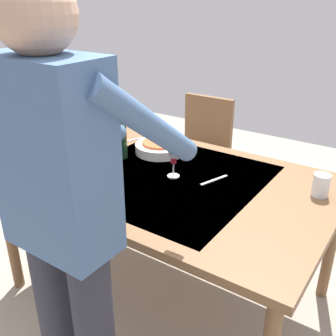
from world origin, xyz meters
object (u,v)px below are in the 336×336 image
Objects in this scene: water_cup_near_right at (43,150)px; dinner_plate_near at (68,167)px; person_server at (67,219)px; water_cup_near_left at (321,185)px; wine_glass_left at (174,158)px; water_cup_far_left at (103,126)px; dining_table at (168,187)px; serving_bowl_pasta at (160,147)px; chair_near at (201,149)px; wine_bottle at (121,140)px.

dinner_plate_near is (-0.22, 0.02, -0.04)m from water_cup_near_right.
person_server is 1.19m from water_cup_near_left.
wine_glass_left reaches higher than water_cup_near_left.
water_cup_far_left is at bearing -66.15° from dinner_plate_near.
wine_glass_left is at bearing -163.89° from water_cup_near_right.
water_cup_far_left reaches higher than dinner_plate_near.
person_server reaches higher than dining_table.
serving_bowl_pasta is (0.25, -0.24, -0.07)m from wine_glass_left.
water_cup_near_right is (0.76, 0.22, -0.06)m from wine_glass_left.
chair_near reaches higher than water_cup_near_right.
person_server reaches higher than dinner_plate_near.
dining_table is 1.85× the size of chair_near.
wine_glass_left is (-0.35, 0.91, 0.32)m from chair_near.
water_cup_far_left is (0.76, -0.33, 0.11)m from dining_table.
serving_bowl_pasta is 1.30× the size of dinner_plate_near.
water_cup_far_left is (0.39, -0.26, -0.06)m from wine_bottle.
water_cup_far_left is at bearing -3.52° from water_cup_near_left.
water_cup_near_left is 1.16× the size of water_cup_far_left.
water_cup_far_left is 0.53m from serving_bowl_pasta.
wine_glass_left is (-0.39, 0.04, -0.01)m from wine_bottle.
serving_bowl_pasta reaches higher than dining_table.
wine_glass_left reaches higher than serving_bowl_pasta.
dinner_plate_near is (0.15, 0.28, -0.10)m from wine_bottle.
wine_bottle is 0.25m from serving_bowl_pasta.
dinner_plate_near is at bearing -41.12° from person_server.
dinner_plate_near is at bearing 62.59° from wine_bottle.
dining_table is 0.17m from wine_glass_left.
water_cup_far_left is at bearing 54.66° from chair_near.
water_cup_near_left is (-0.71, -0.24, 0.12)m from dining_table.
wine_bottle reaches higher than water_cup_far_left.
wine_glass_left is at bearing 111.08° from chair_near.
serving_bowl_pasta is at bearing -47.89° from dining_table.
water_cup_near_left is (-0.55, -1.05, -0.16)m from person_server.
water_cup_near_right is at bearing -4.62° from dinner_plate_near.
chair_near is 9.67× the size of water_cup_far_left.
wine_bottle is 1.29× the size of dinner_plate_near.
water_cup_near_right is 1.04× the size of water_cup_far_left.
water_cup_near_right is (0.90, -0.61, -0.16)m from person_server.
chair_near is at bearing -74.28° from person_server.
water_cup_near_left is 0.94m from serving_bowl_pasta.
wine_glass_left is at bearing -139.59° from dining_table.
person_server is at bearing 62.40° from water_cup_near_left.
chair_near is 1.03m from wine_glass_left.
person_server is at bearing 138.88° from dinner_plate_near.
serving_bowl_pasta is (0.39, -1.07, -0.18)m from person_server.
dinner_plate_near reaches higher than dining_table.
dining_table is at bearing 132.11° from serving_bowl_pasta.
serving_bowl_pasta is (-0.51, -0.46, -0.02)m from water_cup_near_right.
water_cup_near_right is 0.42× the size of dinner_plate_near.
wine_bottle is 2.72× the size of water_cup_near_left.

